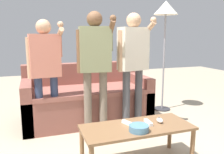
# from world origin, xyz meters

# --- Properties ---
(couch) EXTENTS (1.85, 0.91, 0.85)m
(couch) POSITION_xyz_m (-0.05, 1.39, 0.31)
(couch) COLOR brown
(couch) RESTS_ON ground
(coffee_table) EXTENTS (1.09, 0.46, 0.41)m
(coffee_table) POSITION_xyz_m (0.12, -0.06, 0.36)
(coffee_table) COLOR brown
(coffee_table) RESTS_ON ground
(snack_bowl) EXTENTS (0.18, 0.18, 0.06)m
(snack_bowl) POSITION_xyz_m (0.08, -0.18, 0.44)
(snack_bowl) COLOR teal
(snack_bowl) RESTS_ON coffee_table
(game_remote_nunchuk) EXTENTS (0.06, 0.09, 0.05)m
(game_remote_nunchuk) POSITION_xyz_m (0.38, -0.05, 0.43)
(game_remote_nunchuk) COLOR white
(game_remote_nunchuk) RESTS_ON coffee_table
(floor_lamp) EXTENTS (0.40, 0.40, 1.85)m
(floor_lamp) POSITION_xyz_m (1.31, 1.41, 1.63)
(floor_lamp) COLOR #2D2D33
(floor_lamp) RESTS_ON ground
(player_left) EXTENTS (0.45, 0.28, 1.48)m
(player_left) POSITION_xyz_m (-0.66, 0.98, 0.93)
(player_left) COLOR #2D3856
(player_left) RESTS_ON ground
(player_center) EXTENTS (0.46, 0.36, 1.58)m
(player_center) POSITION_xyz_m (-0.05, 0.84, 1.00)
(player_center) COLOR #756656
(player_center) RESTS_ON ground
(player_right) EXTENTS (0.49, 0.31, 1.58)m
(player_right) POSITION_xyz_m (0.48, 0.84, 0.99)
(player_right) COLOR #47474C
(player_right) RESTS_ON ground
(game_remote_wand_near) EXTENTS (0.09, 0.16, 0.03)m
(game_remote_wand_near) POSITION_xyz_m (0.05, 0.00, 0.42)
(game_remote_wand_near) COLOR white
(game_remote_wand_near) RESTS_ON coffee_table
(game_remote_wand_far) EXTENTS (0.05, 0.15, 0.03)m
(game_remote_wand_far) POSITION_xyz_m (0.25, -0.04, 0.42)
(game_remote_wand_far) COLOR white
(game_remote_wand_far) RESTS_ON coffee_table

